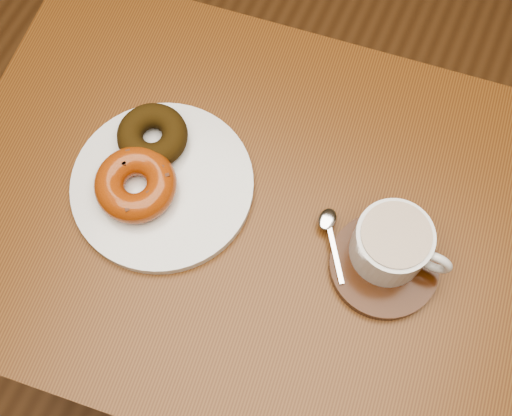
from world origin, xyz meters
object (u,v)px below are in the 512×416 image
at_px(cafe_table, 245,237).
at_px(donut_plate, 163,185).
at_px(coffee_cup, 393,244).
at_px(saucer, 384,265).

distance_m(cafe_table, donut_plate, 0.18).
xyz_separation_m(donut_plate, coffee_cup, (0.32, 0.03, 0.04)).
bearing_deg(coffee_cup, saucer, -80.70).
xyz_separation_m(donut_plate, saucer, (0.33, 0.02, -0.00)).
distance_m(cafe_table, saucer, 0.25).
xyz_separation_m(cafe_table, donut_plate, (-0.12, -0.02, 0.13)).
bearing_deg(donut_plate, coffee_cup, 5.80).
height_order(cafe_table, donut_plate, donut_plate).
bearing_deg(coffee_cup, cafe_table, -173.34).
relative_size(donut_plate, saucer, 1.76).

